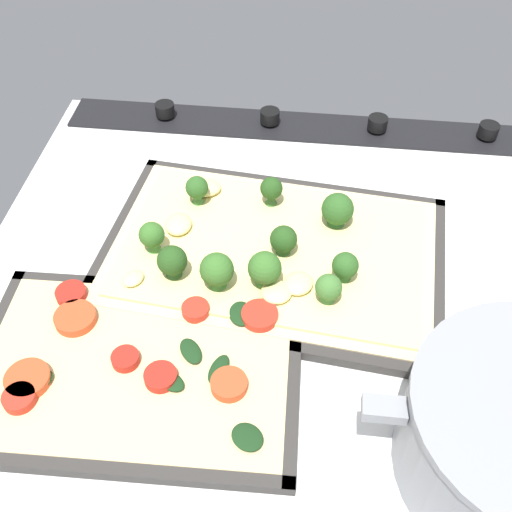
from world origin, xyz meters
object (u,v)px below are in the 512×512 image
object	(u,v)px
broccoli_pizza	(268,249)
veggie_pizza_back	(136,363)
baking_tray_front	(272,256)
baking_tray_back	(137,370)

from	to	relation	value
broccoli_pizza	veggie_pizza_back	world-z (taller)	broccoli_pizza
baking_tray_front	baking_tray_back	bearing A→B (deg)	54.90
baking_tray_front	broccoli_pizza	world-z (taller)	broccoli_pizza
baking_tray_front	broccoli_pizza	xyz separation A→B (cm)	(0.53, 0.38, 1.51)
baking_tray_back	baking_tray_front	bearing A→B (deg)	-125.10
baking_tray_back	veggie_pizza_back	bearing A→B (deg)	-83.53
baking_tray_back	veggie_pizza_back	world-z (taller)	veggie_pizza_back
broccoli_pizza	veggie_pizza_back	distance (cm)	19.80
baking_tray_front	veggie_pizza_back	xyz separation A→B (cm)	(11.88, 16.59, 0.78)
baking_tray_front	veggie_pizza_back	world-z (taller)	veggie_pizza_back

